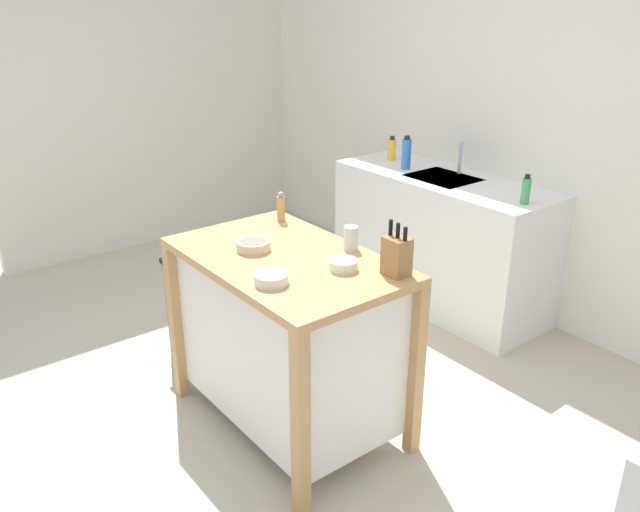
% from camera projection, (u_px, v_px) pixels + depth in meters
% --- Properties ---
extents(ground_plane, '(6.41, 6.41, 0.00)m').
position_uv_depth(ground_plane, '(257.00, 411.00, 3.41)').
color(ground_plane, '#BCB29E').
rests_on(ground_plane, ground).
extents(wall_back, '(5.41, 0.10, 2.60)m').
position_uv_depth(wall_back, '(526.00, 119.00, 4.10)').
color(wall_back, silver).
rests_on(wall_back, ground).
extents(wall_left, '(0.10, 2.70, 2.60)m').
position_uv_depth(wall_left, '(149.00, 89.00, 5.30)').
color(wall_left, silver).
rests_on(wall_left, ground).
extents(kitchen_island, '(1.16, 0.72, 0.92)m').
position_uv_depth(kitchen_island, '(288.00, 333.00, 3.14)').
color(kitchen_island, tan).
rests_on(kitchen_island, ground).
extents(knife_block, '(0.11, 0.09, 0.24)m').
position_uv_depth(knife_block, '(397.00, 255.00, 2.76)').
color(knife_block, '#9E7042').
rests_on(knife_block, kitchen_island).
extents(bowl_stoneware_deep, '(0.16, 0.16, 0.05)m').
position_uv_depth(bowl_stoneware_deep, '(253.00, 245.00, 3.04)').
color(bowl_stoneware_deep, beige).
rests_on(bowl_stoneware_deep, kitchen_island).
extents(bowl_ceramic_small, '(0.13, 0.13, 0.05)m').
position_uv_depth(bowl_ceramic_small, '(343.00, 264.00, 2.83)').
color(bowl_ceramic_small, silver).
rests_on(bowl_ceramic_small, kitchen_island).
extents(bowl_ceramic_wide, '(0.15, 0.15, 0.05)m').
position_uv_depth(bowl_ceramic_wide, '(271.00, 278.00, 2.70)').
color(bowl_ceramic_wide, silver).
rests_on(bowl_ceramic_wide, kitchen_island).
extents(drinking_cup, '(0.07, 0.07, 0.12)m').
position_uv_depth(drinking_cup, '(351.00, 238.00, 3.04)').
color(drinking_cup, silver).
rests_on(drinking_cup, kitchen_island).
extents(pepper_grinder, '(0.04, 0.04, 0.16)m').
position_uv_depth(pepper_grinder, '(281.00, 207.00, 3.41)').
color(pepper_grinder, tan).
rests_on(pepper_grinder, kitchen_island).
extents(trash_bin, '(0.36, 0.28, 0.63)m').
position_uv_depth(trash_bin, '(200.00, 311.00, 3.78)').
color(trash_bin, slate).
rests_on(trash_bin, ground).
extents(sink_counter, '(1.57, 0.60, 0.90)m').
position_uv_depth(sink_counter, '(440.00, 240.00, 4.47)').
color(sink_counter, white).
rests_on(sink_counter, ground).
extents(sink_faucet, '(0.02, 0.02, 0.22)m').
position_uv_depth(sink_faucet, '(460.00, 158.00, 4.33)').
color(sink_faucet, '#B7BCC1').
rests_on(sink_faucet, sink_counter).
extents(bottle_spray_cleaner, '(0.05, 0.05, 0.18)m').
position_uv_depth(bottle_spray_cleaner, '(526.00, 190.00, 3.73)').
color(bottle_spray_cleaner, green).
rests_on(bottle_spray_cleaner, sink_counter).
extents(bottle_hand_soap, '(0.06, 0.06, 0.23)m').
position_uv_depth(bottle_hand_soap, '(406.00, 153.00, 4.44)').
color(bottle_hand_soap, blue).
rests_on(bottle_hand_soap, sink_counter).
extents(bottle_dish_soap, '(0.06, 0.06, 0.18)m').
position_uv_depth(bottle_dish_soap, '(392.00, 149.00, 4.68)').
color(bottle_dish_soap, yellow).
rests_on(bottle_dish_soap, sink_counter).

